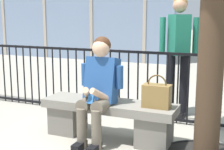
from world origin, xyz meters
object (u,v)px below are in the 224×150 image
at_px(handbag_on_bench, 157,95).
at_px(bystander_at_railing, 178,47).
at_px(stone_bench, 109,116).
at_px(seated_person_with_phone, 99,87).

distance_m(handbag_on_bench, bystander_at_railing, 1.30).
distance_m(stone_bench, seated_person_with_phone, 0.41).
height_order(stone_bench, seated_person_with_phone, seated_person_with_phone).
distance_m(stone_bench, handbag_on_bench, 0.66).
height_order(stone_bench, handbag_on_bench, handbag_on_bench).
bearing_deg(handbag_on_bench, stone_bench, 179.01).
distance_m(stone_bench, bystander_at_railing, 1.52).
bearing_deg(seated_person_with_phone, bystander_at_railing, 65.59).
xyz_separation_m(stone_bench, bystander_at_railing, (0.55, 1.22, 0.73)).
bearing_deg(handbag_on_bench, seated_person_with_phone, -169.60).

